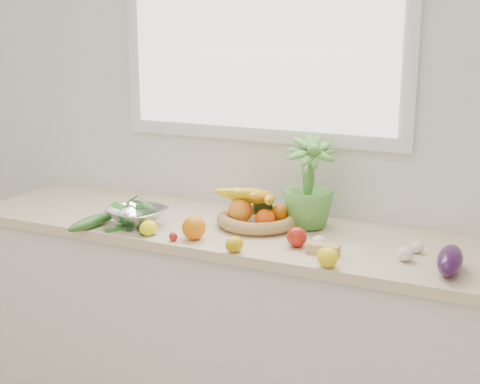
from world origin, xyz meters
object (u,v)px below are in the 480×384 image
at_px(eggplant, 450,260).
at_px(colander_with_spinach, 137,211).
at_px(apple, 297,237).
at_px(cucumber, 92,222).
at_px(fruit_basket, 257,214).
at_px(potted_herb, 309,182).

bearing_deg(eggplant, colander_with_spinach, -179.81).
distance_m(apple, colander_with_spinach, 0.67).
height_order(eggplant, cucumber, eggplant).
xyz_separation_m(eggplant, fruit_basket, (-0.78, 0.21, 0.01)).
bearing_deg(colander_with_spinach, eggplant, 0.19).
distance_m(fruit_basket, colander_with_spinach, 0.48).
distance_m(potted_herb, fruit_basket, 0.24).
bearing_deg(potted_herb, cucumber, -154.35).
relative_size(eggplant, cucumber, 0.84).
height_order(potted_herb, fruit_basket, potted_herb).
bearing_deg(eggplant, apple, 176.82).
bearing_deg(eggplant, potted_herb, 155.45).
bearing_deg(fruit_basket, eggplant, -14.87).
relative_size(eggplant, fruit_basket, 0.51).
distance_m(eggplant, colander_with_spinach, 1.22).
relative_size(cucumber, fruit_basket, 0.61).
xyz_separation_m(apple, potted_herb, (-0.04, 0.24, 0.15)).
distance_m(cucumber, colander_with_spinach, 0.18).
bearing_deg(potted_herb, eggplant, -24.55).
height_order(apple, eggplant, eggplant).
bearing_deg(potted_herb, colander_with_spinach, -156.49).
bearing_deg(colander_with_spinach, cucumber, -146.11).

